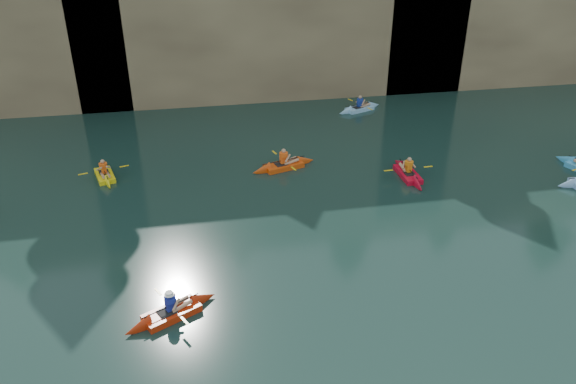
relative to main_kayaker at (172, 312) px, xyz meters
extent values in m
plane|color=black|center=(4.75, -2.09, -0.16)|extent=(160.00, 160.00, 0.00)
cube|color=#957F5A|center=(6.75, 20.51, 5.54)|extent=(24.00, 2.40, 11.40)
cube|color=#957F5A|center=(26.75, 20.51, 4.76)|extent=(26.00, 2.40, 9.84)
cube|color=black|center=(0.75, 19.86, 1.44)|extent=(3.50, 1.00, 3.20)
cube|color=black|center=(14.75, 19.86, 2.09)|extent=(5.00, 1.00, 4.50)
cube|color=red|center=(0.00, 0.00, -0.02)|extent=(2.50, 1.79, 0.28)
cone|color=red|center=(1.01, 0.53, -0.02)|extent=(1.09, 1.04, 0.72)
cone|color=red|center=(-1.01, -0.53, -0.02)|extent=(1.09, 1.04, 0.72)
cube|color=black|center=(-0.13, -0.07, 0.09)|extent=(0.70, 0.66, 0.04)
cube|color=navy|center=(0.00, 0.00, 0.36)|extent=(0.37, 0.32, 0.46)
sphere|color=tan|center=(0.00, 0.00, 0.69)|extent=(0.19, 0.19, 0.19)
cylinder|color=black|center=(0.00, 0.00, 0.26)|extent=(1.73, 0.92, 0.04)
cube|color=yellow|center=(-0.40, 0.77, 0.26)|extent=(0.26, 0.41, 0.02)
cube|color=yellow|center=(0.40, -0.77, 0.26)|extent=(0.26, 0.41, 0.02)
cylinder|color=white|center=(0.00, 0.00, 0.72)|extent=(0.33, 0.33, 0.09)
cube|color=#D7440D|center=(5.30, 9.84, -0.02)|extent=(2.66, 1.48, 0.28)
cone|color=#D7440D|center=(6.45, 10.18, -0.02)|extent=(1.08, 0.98, 0.76)
cone|color=#D7440D|center=(4.16, 9.50, -0.02)|extent=(1.08, 0.98, 0.76)
cube|color=black|center=(5.16, 9.80, 0.09)|extent=(0.66, 0.61, 0.04)
cube|color=#FF5A15|center=(5.30, 9.84, 0.39)|extent=(0.39, 0.31, 0.51)
sphere|color=tan|center=(5.30, 9.84, 0.75)|extent=(0.21, 0.21, 0.21)
cylinder|color=black|center=(5.30, 9.84, 0.26)|extent=(2.16, 0.68, 0.04)
cube|color=yellow|center=(5.01, 10.82, 0.26)|extent=(0.20, 0.43, 0.02)
cube|color=yellow|center=(5.59, 8.86, 0.26)|extent=(0.20, 0.43, 0.02)
cone|color=#92C1F5|center=(17.45, 5.60, -0.01)|extent=(0.94, 0.83, 0.80)
cube|color=red|center=(10.83, 7.92, -0.02)|extent=(0.82, 2.55, 0.27)
cone|color=red|center=(10.81, 9.11, -0.02)|extent=(0.75, 0.91, 0.73)
cone|color=red|center=(10.86, 6.73, -0.02)|extent=(0.75, 0.91, 0.73)
cube|color=black|center=(10.84, 7.77, 0.08)|extent=(0.47, 0.56, 0.04)
cube|color=orange|center=(10.83, 7.92, 0.37)|extent=(0.22, 0.34, 0.49)
sphere|color=tan|center=(10.83, 7.92, 0.72)|extent=(0.21, 0.21, 0.21)
cylinder|color=black|center=(10.83, 7.92, 0.25)|extent=(0.08, 2.16, 0.04)
cube|color=yellow|center=(9.85, 7.90, 0.25)|extent=(0.42, 0.09, 0.02)
cube|color=yellow|center=(11.81, 7.94, 0.25)|extent=(0.42, 0.09, 0.02)
cube|color=yellow|center=(-3.04, 10.34, -0.03)|extent=(1.27, 2.28, 0.25)
cone|color=yellow|center=(-2.77, 9.36, -0.03)|extent=(0.87, 0.92, 0.70)
cone|color=yellow|center=(-3.31, 11.33, -0.03)|extent=(0.87, 0.92, 0.70)
cube|color=black|center=(-3.08, 10.49, 0.07)|extent=(0.57, 0.65, 0.04)
cube|color=#E75613|center=(-3.04, 10.34, 0.34)|extent=(0.28, 0.36, 0.47)
sphere|color=tan|center=(-3.04, 10.34, 0.67)|extent=(0.20, 0.20, 0.20)
cylinder|color=black|center=(-3.04, 10.34, 0.24)|extent=(0.58, 1.99, 0.04)
cube|color=yellow|center=(-2.15, 10.59, 0.24)|extent=(0.43, 0.19, 0.02)
cube|color=yellow|center=(-3.94, 10.10, 0.24)|extent=(0.43, 0.19, 0.02)
cube|color=#8CC2EB|center=(11.22, 16.91, -0.03)|extent=(2.47, 1.55, 0.26)
cone|color=#8CC2EB|center=(12.25, 17.32, -0.03)|extent=(1.04, 0.96, 0.71)
cone|color=#8CC2EB|center=(10.19, 16.50, -0.03)|extent=(1.04, 0.96, 0.71)
cube|color=black|center=(11.08, 16.85, 0.07)|extent=(0.67, 0.61, 0.04)
cube|color=navy|center=(11.22, 16.91, 0.35)|extent=(0.37, 0.31, 0.47)
sphere|color=tan|center=(11.22, 16.91, 0.69)|extent=(0.20, 0.20, 0.20)
cylinder|color=black|center=(11.22, 16.91, 0.24)|extent=(1.95, 0.80, 0.04)
cube|color=yellow|center=(10.87, 17.78, 0.24)|extent=(0.23, 0.42, 0.02)
cube|color=yellow|center=(11.57, 16.03, 0.24)|extent=(0.23, 0.42, 0.02)
cone|color=#44ACE9|center=(18.96, 8.01, -0.01)|extent=(1.08, 1.22, 0.81)
cube|color=yellow|center=(18.35, 6.37, 0.28)|extent=(0.42, 0.21, 0.02)
camera|label=1|loc=(1.11, -14.06, 11.60)|focal=35.00mm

